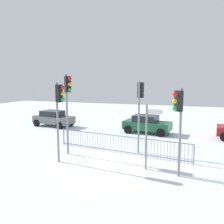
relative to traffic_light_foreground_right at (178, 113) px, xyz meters
The scene contains 9 objects.
ground_plane 4.52m from the traffic_light_foreground_right, 166.92° to the left, with size 60.00×60.00×0.00m, color silver.
traffic_light_foreground_right is the anchor object (origin of this frame).
traffic_light_foreground_left 5.92m from the traffic_light_foreground_right, behind, with size 0.56×0.36×4.19m.
traffic_light_mid_right 3.96m from the traffic_light_foreground_right, 126.96° to the left, with size 0.37×0.55×4.29m.
traffic_light_rear_right 6.30m from the traffic_light_foreground_right, 168.05° to the left, with size 0.51×0.42×4.64m.
direction_sign_post 1.87m from the traffic_light_foreground_right, 161.20° to the left, with size 0.79×0.09×3.20m.
pedestrian_guard_railing 4.84m from the traffic_light_foreground_right, 143.68° to the left, with size 8.34×1.19×1.07m.
car_green_near 9.21m from the traffic_light_foreground_right, 109.20° to the left, with size 3.98×2.32×1.47m.
car_grey_far 14.75m from the traffic_light_foreground_right, 144.25° to the left, with size 4.00×2.37×1.47m.
Camera 1 is at (3.96, -11.35, 4.31)m, focal length 38.06 mm.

